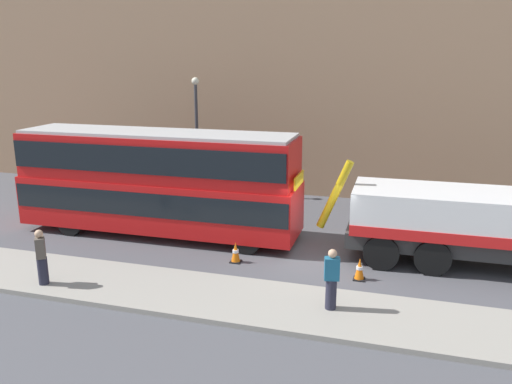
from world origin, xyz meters
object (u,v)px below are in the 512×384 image
at_px(double_decker_bus, 158,179).
at_px(traffic_cone_midway, 360,269).
at_px(pedestrian_bystander, 331,280).
at_px(recovery_tow_truck, 505,218).
at_px(traffic_cone_near_bus, 236,253).
at_px(street_lamp, 197,127).
at_px(pedestrian_onlooker, 41,258).

height_order(double_decker_bus, traffic_cone_midway, double_decker_bus).
relative_size(pedestrian_bystander, traffic_cone_midway, 2.38).
bearing_deg(recovery_tow_truck, double_decker_bus, 179.51).
bearing_deg(double_decker_bus, recovery_tow_truck, -0.49).
height_order(double_decker_bus, traffic_cone_near_bus, double_decker_bus).
relative_size(recovery_tow_truck, traffic_cone_near_bus, 14.10).
height_order(recovery_tow_truck, traffic_cone_near_bus, recovery_tow_truck).
xyz_separation_m(traffic_cone_midway, street_lamp, (-8.74, 8.01, 3.13)).
bearing_deg(traffic_cone_near_bus, traffic_cone_midway, -3.57).
distance_m(recovery_tow_truck, pedestrian_onlooker, 14.52).
relative_size(traffic_cone_midway, street_lamp, 0.12).
distance_m(traffic_cone_near_bus, street_lamp, 9.52).
xyz_separation_m(double_decker_bus, pedestrian_bystander, (7.41, -4.63, -1.25)).
xyz_separation_m(double_decker_bus, traffic_cone_midway, (7.96, -2.17, -1.89)).
relative_size(pedestrian_onlooker, street_lamp, 0.29).
relative_size(pedestrian_bystander, street_lamp, 0.29).
bearing_deg(pedestrian_onlooker, traffic_cone_near_bus, 0.04).
height_order(recovery_tow_truck, street_lamp, street_lamp).
bearing_deg(pedestrian_bystander, pedestrian_onlooker, 83.58).
relative_size(double_decker_bus, street_lamp, 1.90).
xyz_separation_m(pedestrian_onlooker, traffic_cone_midway, (9.07, 3.31, -0.64)).
height_order(recovery_tow_truck, double_decker_bus, double_decker_bus).
distance_m(pedestrian_bystander, traffic_cone_midway, 2.60).
relative_size(double_decker_bus, pedestrian_onlooker, 6.47).
bearing_deg(street_lamp, traffic_cone_near_bus, -59.50).
distance_m(traffic_cone_near_bus, traffic_cone_midway, 4.18).
distance_m(double_decker_bus, pedestrian_onlooker, 5.73).
bearing_deg(recovery_tow_truck, pedestrian_onlooker, -158.29).
distance_m(pedestrian_onlooker, traffic_cone_near_bus, 6.09).
xyz_separation_m(pedestrian_onlooker, pedestrian_bystander, (8.52, 0.85, 0.00)).
height_order(recovery_tow_truck, traffic_cone_midway, recovery_tow_truck).
xyz_separation_m(pedestrian_onlooker, traffic_cone_near_bus, (4.89, 3.57, -0.64)).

